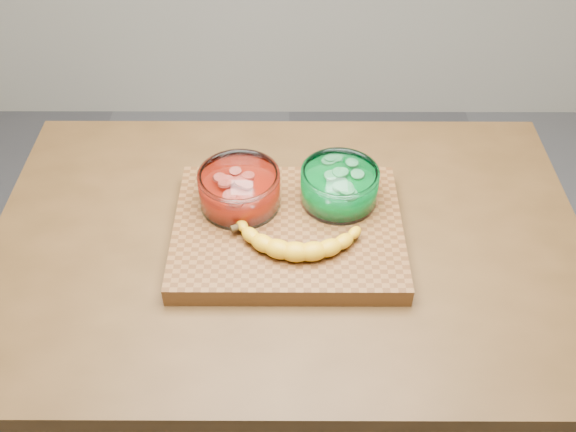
{
  "coord_description": "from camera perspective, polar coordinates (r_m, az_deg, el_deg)",
  "views": [
    {
      "loc": [
        0.0,
        -0.9,
        1.82
      ],
      "look_at": [
        0.0,
        0.0,
        0.96
      ],
      "focal_mm": 40.0,
      "sensor_mm": 36.0,
      "label": 1
    }
  ],
  "objects": [
    {
      "name": "counter",
      "position": [
        1.64,
        0.0,
        -12.96
      ],
      "size": [
        1.2,
        0.8,
        0.9
      ],
      "primitive_type": "cube",
      "color": "#4C3117",
      "rests_on": "ground"
    },
    {
      "name": "banana",
      "position": [
        1.21,
        0.9,
        -2.01
      ],
      "size": [
        0.28,
        0.13,
        0.04
      ],
      "primitive_type": null,
      "color": "gold",
      "rests_on": "cutting_board"
    },
    {
      "name": "bowl_red",
      "position": [
        1.28,
        -4.33,
        2.38
      ],
      "size": [
        0.16,
        0.16,
        0.08
      ],
      "color": "white",
      "rests_on": "cutting_board"
    },
    {
      "name": "bowl_green",
      "position": [
        1.29,
        4.58,
        2.68
      ],
      "size": [
        0.16,
        0.16,
        0.07
      ],
      "color": "white",
      "rests_on": "cutting_board"
    },
    {
      "name": "cutting_board",
      "position": [
        1.28,
        0.0,
        -1.3
      ],
      "size": [
        0.45,
        0.35,
        0.04
      ],
      "primitive_type": "cube",
      "color": "brown",
      "rests_on": "counter"
    }
  ]
}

